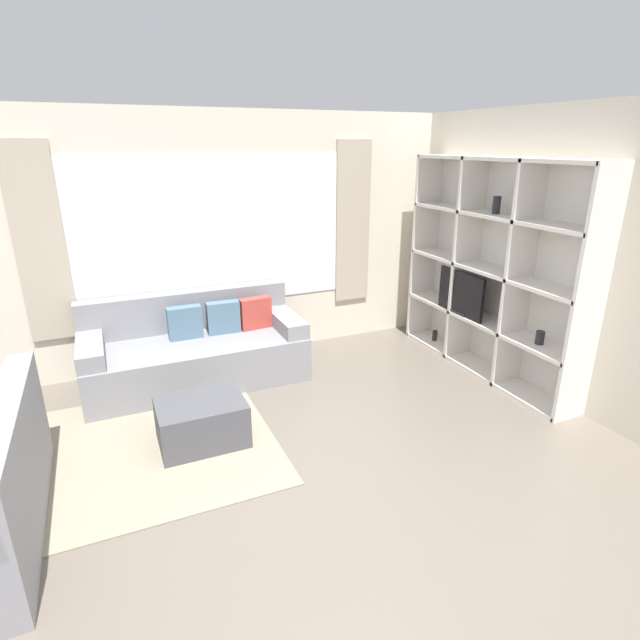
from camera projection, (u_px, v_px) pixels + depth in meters
The scene contains 7 objects.
ground_plane at pixel (353, 559), 3.00m from camera, with size 16.00×16.00×0.00m, color #665B51.
wall_back at pixel (214, 241), 5.43m from camera, with size 6.64×0.11×2.70m.
wall_right at pixel (523, 249), 5.02m from camera, with size 0.07×4.51×2.70m, color beige.
area_rug at pixel (138, 449), 4.06m from camera, with size 2.16×1.91×0.01m, color gray.
shelving_unit at pixel (493, 271), 5.19m from camera, with size 0.38×2.38×2.23m.
couch_main at pixel (196, 351), 5.19m from camera, with size 2.18×0.95×0.87m.
ottoman at pixel (202, 422), 4.11m from camera, with size 0.70×0.53×0.38m.
Camera 1 is at (-1.13, -2.06, 2.36)m, focal length 28.00 mm.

